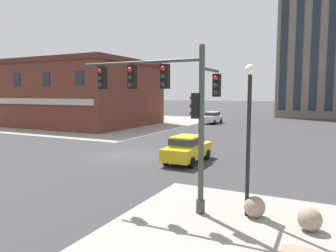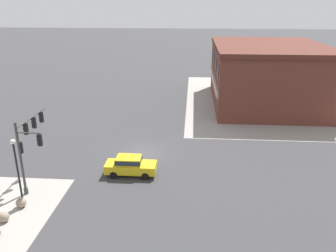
# 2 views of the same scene
# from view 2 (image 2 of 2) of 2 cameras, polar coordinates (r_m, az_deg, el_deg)

# --- Properties ---
(ground_plane) EXTENTS (320.00, 320.00, 0.00)m
(ground_plane) POSITION_cam_2_polar(r_m,az_deg,el_deg) (34.51, -4.22, -4.39)
(ground_plane) COLOR #38383A
(sidewalk_far_corner) EXTENTS (32.00, 32.00, 0.02)m
(sidewalk_far_corner) POSITION_cam_2_polar(r_m,az_deg,el_deg) (55.11, 20.10, 3.91)
(sidewalk_far_corner) COLOR gray
(sidewalk_far_corner) RESTS_ON ground
(traffic_signal_main) EXTENTS (5.30, 2.09, 5.99)m
(traffic_signal_main) POSITION_cam_2_polar(r_m,az_deg,el_deg) (28.84, -22.27, -2.40)
(traffic_signal_main) COLOR #383D38
(traffic_signal_main) RESTS_ON ground
(bollard_sphere_curb_a) EXTENTS (0.74, 0.74, 0.74)m
(bollard_sphere_curb_a) POSITION_cam_2_polar(r_m,az_deg,el_deg) (27.91, -23.33, -11.68)
(bollard_sphere_curb_a) COLOR gray
(bollard_sphere_curb_a) RESTS_ON ground
(bollard_sphere_curb_b) EXTENTS (0.74, 0.74, 0.74)m
(bollard_sphere_curb_b) POSITION_cam_2_polar(r_m,az_deg,el_deg) (26.78, -25.75, -13.51)
(bollard_sphere_curb_b) COLOR gray
(bollard_sphere_curb_b) RESTS_ON ground
(street_lamp_corner_near) EXTENTS (0.36, 0.36, 5.30)m
(street_lamp_corner_near) POSITION_cam_2_polar(r_m,az_deg,el_deg) (26.76, -23.94, -5.95)
(street_lamp_corner_near) COLOR black
(street_lamp_corner_near) RESTS_ON ground
(car_main_southbound_far) EXTENTS (1.89, 4.40, 1.68)m
(car_main_southbound_far) POSITION_cam_2_polar(r_m,az_deg,el_deg) (30.00, -6.33, -6.49)
(car_main_southbound_far) COLOR gold
(car_main_southbound_far) RESTS_ON ground
(storefront_block_near_corner) EXTENTS (20.03, 15.44, 8.57)m
(storefront_block_near_corner) POSITION_cam_2_polar(r_m,az_deg,el_deg) (51.93, 16.19, 8.30)
(storefront_block_near_corner) COLOR brown
(storefront_block_near_corner) RESTS_ON ground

